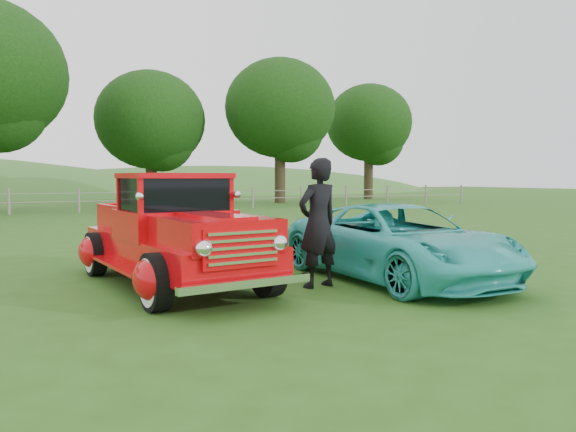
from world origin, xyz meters
name	(u,v)px	position (x,y,z in m)	size (l,w,h in m)	color
ground	(257,312)	(0.00, 0.00, 0.00)	(140.00, 140.00, 0.00)	#295215
distant_hills	(2,236)	(-4.08, 59.46, -4.55)	(116.00, 60.00, 18.00)	#336826
fence_line	(79,200)	(0.00, 22.00, 0.60)	(48.00, 0.12, 1.20)	slate
tree_near_east	(150,120)	(5.00, 29.00, 5.25)	(6.80, 6.80, 8.33)	black
tree_mid_east	(280,109)	(13.00, 27.00, 6.17)	(7.20, 7.20, 9.44)	black
tree_far_east	(369,123)	(22.00, 30.00, 5.86)	(6.60, 6.60, 8.86)	black
red_pickup	(174,236)	(-0.49, 2.19, 0.80)	(2.64, 5.15, 1.78)	black
teal_sedan	(398,242)	(2.99, 1.03, 0.63)	(2.10, 4.56, 1.27)	#2EB8B1
man	(318,223)	(1.50, 1.09, 1.01)	(0.73, 0.48, 2.01)	black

